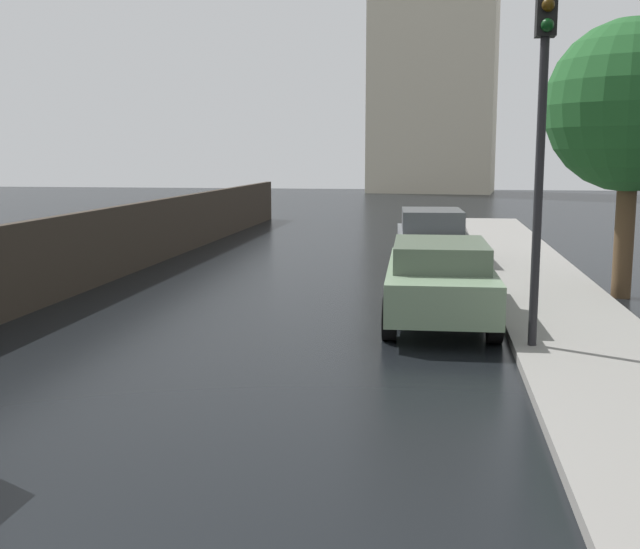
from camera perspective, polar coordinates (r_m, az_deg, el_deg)
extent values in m
cube|color=slate|center=(19.66, 8.21, 2.36)|extent=(1.90, 4.17, 0.58)
cube|color=#494D50|center=(19.65, 8.24, 3.99)|extent=(1.60, 2.25, 0.53)
cylinder|color=black|center=(21.00, 5.91, 2.02)|extent=(0.25, 0.63, 0.62)
cylinder|color=black|center=(21.08, 10.11, 1.96)|extent=(0.25, 0.63, 0.62)
cylinder|color=black|center=(18.33, 6.00, 1.03)|extent=(0.25, 0.63, 0.62)
cylinder|color=black|center=(18.42, 10.80, 0.95)|extent=(0.25, 0.63, 0.62)
cube|color=slate|center=(13.17, 8.77, -0.61)|extent=(1.82, 4.54, 0.64)
cube|color=#4D5C49|center=(12.85, 8.86, 1.50)|extent=(1.55, 2.26, 0.41)
cylinder|color=black|center=(14.68, 5.51, -0.83)|extent=(0.24, 0.66, 0.66)
cylinder|color=black|center=(14.73, 11.59, -0.94)|extent=(0.24, 0.66, 0.66)
cylinder|color=black|center=(11.77, 5.15, -3.24)|extent=(0.24, 0.66, 0.66)
cylinder|color=black|center=(11.83, 12.74, -3.37)|extent=(0.24, 0.66, 0.66)
cylinder|color=black|center=(10.99, 15.78, 5.61)|extent=(0.12, 0.12, 4.18)
cube|color=black|center=(11.14, 16.34, 18.36)|extent=(0.26, 0.26, 0.75)
sphere|color=#392405|center=(10.98, 16.47, 18.50)|extent=(0.17, 0.17, 0.17)
sphere|color=black|center=(10.93, 16.41, 17.22)|extent=(0.17, 0.17, 0.17)
cylinder|color=#4C3823|center=(16.18, 21.50, 2.88)|extent=(0.37, 0.37, 2.56)
sphere|color=#1E5123|center=(16.14, 22.00, 11.46)|extent=(3.27, 3.27, 3.27)
cube|color=beige|center=(59.45, 8.51, 17.82)|extent=(9.54, 7.67, 24.32)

